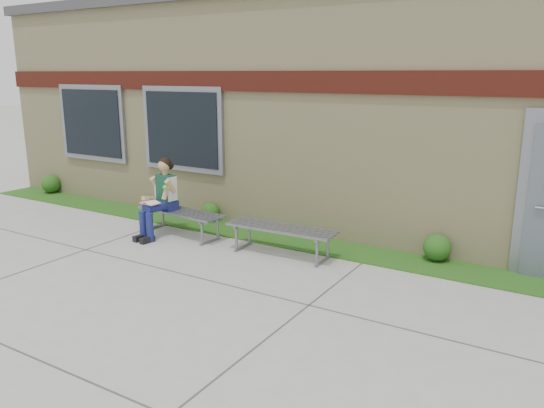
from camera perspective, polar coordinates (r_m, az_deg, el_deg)
The scene contains 9 objects.
ground at distance 6.65m, azimuth -5.85°, elevation -10.47°, with size 80.00×80.00×0.00m, color #9E9E99.
grass_strip at distance 8.72m, azimuth 4.49°, elevation -4.37°, with size 16.00×0.80×0.02m, color #265416.
school_building at distance 11.43m, azimuth 12.51°, elevation 10.40°, with size 16.20×6.22×4.20m.
bench_left at distance 9.26m, azimuth -9.77°, elevation -1.31°, with size 1.73×0.63×0.44m.
bench_right at distance 8.13m, azimuth 0.99°, elevation -3.19°, with size 1.75×0.54×0.45m.
girl at distance 9.20m, azimuth -11.95°, elevation 0.79°, with size 0.49×0.84×1.35m.
shrub_west at distance 13.37m, azimuth -22.69°, elevation 2.01°, with size 0.42×0.42×0.42m, color #265416.
shrub_mid at distance 10.06m, azimuth -6.64°, elevation -0.84°, with size 0.35×0.35×0.35m, color #265416.
shrub_east at distance 8.25m, azimuth 17.34°, elevation -4.48°, with size 0.41×0.41×0.41m, color #265416.
Camera 1 is at (3.69, -4.81, 2.74)m, focal length 35.00 mm.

